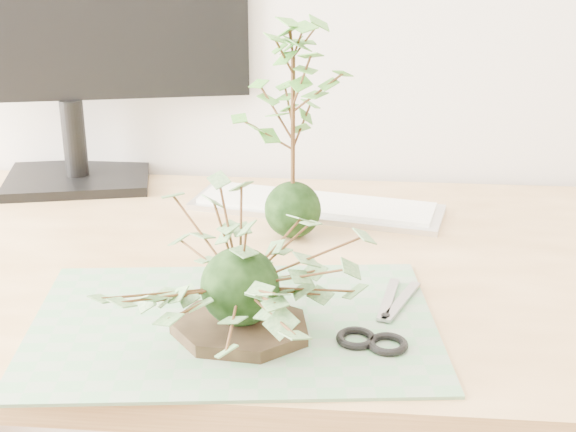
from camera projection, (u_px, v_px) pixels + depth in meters
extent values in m
cube|color=#D9B276|center=(270.00, 272.00, 1.12)|extent=(1.60, 0.70, 0.04)
cube|color=#5F9765|center=(233.00, 324.00, 0.94)|extent=(0.50, 0.37, 0.00)
cylinder|color=black|center=(241.00, 328.00, 0.91)|extent=(0.18, 0.18, 0.01)
sphere|color=black|center=(240.00, 287.00, 0.89)|extent=(0.09, 0.09, 0.09)
sphere|color=black|center=(293.00, 210.00, 1.18)|extent=(0.08, 0.08, 0.08)
cylinder|color=#412812|center=(293.00, 130.00, 1.13)|extent=(0.01, 0.01, 0.20)
cube|color=silver|center=(316.00, 207.00, 1.29)|extent=(0.42, 0.20, 0.01)
cube|color=white|center=(316.00, 203.00, 1.29)|extent=(0.39, 0.17, 0.01)
cube|color=black|center=(78.00, 179.00, 1.41)|extent=(0.28, 0.23, 0.02)
cylinder|color=black|center=(74.00, 138.00, 1.38)|extent=(0.04, 0.04, 0.13)
cube|color=gray|center=(376.00, 300.00, 0.99)|extent=(0.03, 0.11, 0.00)
cube|color=gray|center=(389.00, 301.00, 0.98)|extent=(0.05, 0.11, 0.00)
torus|color=black|center=(368.00, 342.00, 0.89)|extent=(0.06, 0.06, 0.01)
torus|color=black|center=(401.00, 343.00, 0.88)|extent=(0.06, 0.06, 0.01)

